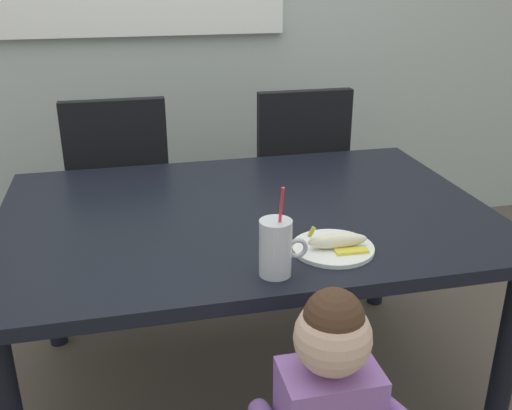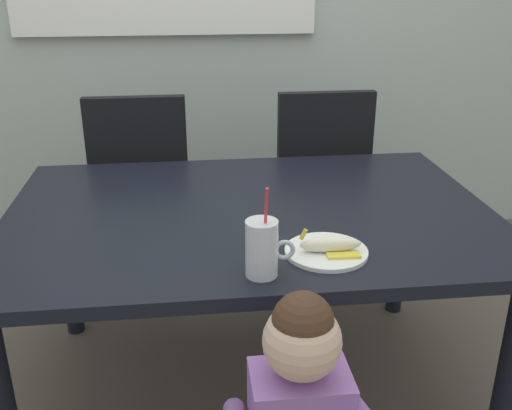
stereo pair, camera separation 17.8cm
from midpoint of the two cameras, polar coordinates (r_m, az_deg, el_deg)
The scene contains 7 objects.
ground_plane at distance 2.28m, azimuth -3.16°, elevation -17.46°, with size 24.00×24.00×0.00m, color brown.
dining_table at distance 1.93m, azimuth -3.56°, elevation -2.70°, with size 1.57×1.08×0.72m.
dining_chair_left at distance 2.68m, azimuth -14.96°, elevation 1.59°, with size 0.44×0.44×0.96m.
dining_chair_right at distance 2.76m, azimuth 2.03°, elevation 2.98°, with size 0.44×0.44×0.96m.
milk_cup at distance 1.48m, azimuth -1.48°, elevation -4.56°, with size 0.13×0.08×0.25m.
snack_plate at distance 1.64m, azimuth 4.43°, elevation -4.27°, with size 0.23×0.23×0.01m, color white.
peeled_banana at distance 1.62m, azimuth 4.91°, elevation -3.61°, with size 0.17×0.11×0.07m.
Camera 1 is at (-0.36, -1.71, 1.46)m, focal length 41.05 mm.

